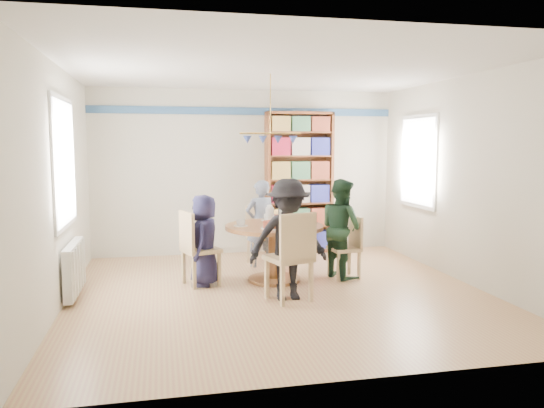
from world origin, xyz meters
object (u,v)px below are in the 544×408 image
object	(u,v)px
chair_right	(349,244)
bookshelf	(299,184)
chair_far	(260,232)
person_left	(204,240)
person_right	(341,228)
person_far	(260,223)
person_near	(288,239)
chair_near	(293,253)
dining_table	(274,239)
chair_left	(195,245)
radiator	(74,268)

from	to	relation	value
chair_right	bookshelf	world-z (taller)	bookshelf
chair_far	person_left	world-z (taller)	person_left
person_right	bookshelf	bearing A→B (deg)	-13.67
person_left	chair_right	bearing A→B (deg)	102.14
chair_right	person_far	distance (m)	1.40
chair_far	person_near	world-z (taller)	person_near
chair_near	person_far	distance (m)	1.86
dining_table	person_near	distance (m)	0.87
chair_right	person_right	bearing A→B (deg)	156.13
person_right	person_near	world-z (taller)	person_near
chair_far	bookshelf	world-z (taller)	bookshelf
chair_right	person_near	xyz separation A→B (m)	(-1.05, -0.81, 0.24)
dining_table	person_far	distance (m)	0.87
person_left	chair_left	bearing A→B (deg)	-72.60
chair_right	person_left	bearing A→B (deg)	179.50
chair_right	person_far	size ratio (longest dim) A/B	0.66
chair_far	bookshelf	distance (m)	1.27
dining_table	person_near	xyz separation A→B (m)	(-0.02, -0.85, 0.15)
person_right	bookshelf	size ratio (longest dim) A/B	0.58
person_left	bookshelf	bearing A→B (deg)	148.78
person_left	person_far	size ratio (longest dim) A/B	0.91
chair_far	person_left	size ratio (longest dim) A/B	0.75
chair_right	bookshelf	bearing A→B (deg)	97.10
chair_right	person_right	world-z (taller)	person_right
chair_right	person_right	xyz separation A→B (m)	(-0.10, 0.04, 0.21)
radiator	person_right	size ratio (longest dim) A/B	0.74
chair_right	bookshelf	size ratio (longest dim) A/B	0.36
chair_left	person_right	xyz separation A→B (m)	(1.98, 0.04, 0.14)
person_far	dining_table	bearing A→B (deg)	77.07
chair_right	chair_near	world-z (taller)	chair_near
chair_far	chair_right	bearing A→B (deg)	-46.99
person_left	person_right	world-z (taller)	person_right
chair_left	person_right	bearing A→B (deg)	1.02
radiator	dining_table	distance (m)	2.51
dining_table	person_right	world-z (taller)	person_right
person_far	person_near	xyz separation A→B (m)	(0.00, -1.72, 0.06)
dining_table	person_right	size ratio (longest dim) A/B	0.96
radiator	person_near	xyz separation A→B (m)	(2.46, -0.59, 0.36)
chair_left	chair_near	size ratio (longest dim) A/B	0.92
chair_left	bookshelf	xyz separation A→B (m)	(1.85, 1.81, 0.62)
chair_right	chair_far	world-z (taller)	chair_far
chair_far	person_left	bearing A→B (deg)	-130.38
person_left	person_right	bearing A→B (deg)	103.42
chair_near	person_near	bearing A→B (deg)	98.85
radiator	person_far	xyz separation A→B (m)	(2.46, 1.14, 0.29)
person_left	chair_far	bearing A→B (deg)	152.26
chair_left	chair_far	size ratio (longest dim) A/B	1.10
person_near	chair_left	bearing A→B (deg)	141.51
chair_near	chair_left	bearing A→B (deg)	137.73
radiator	chair_right	size ratio (longest dim) A/B	1.18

